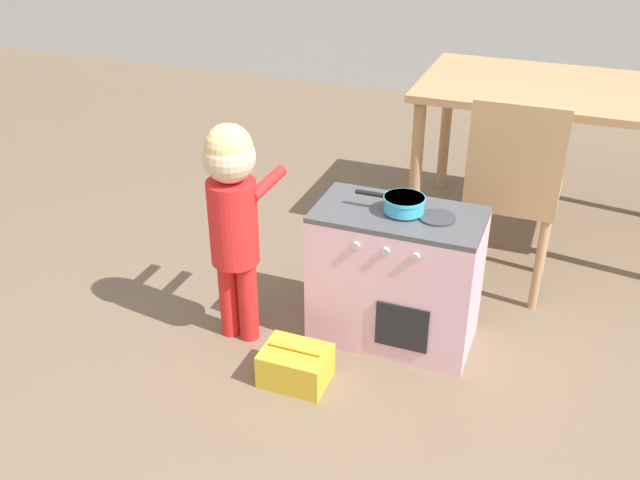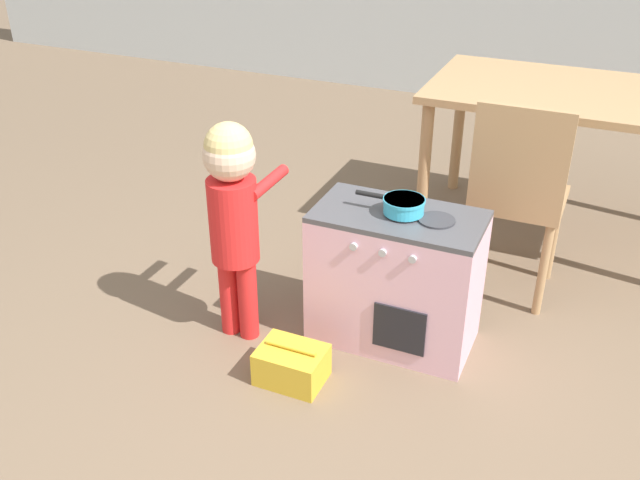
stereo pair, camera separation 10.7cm
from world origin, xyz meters
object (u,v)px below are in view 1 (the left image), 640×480
Objects in this scene: child_figure at (233,204)px; toy_pot at (403,203)px; toy_basket at (296,365)px; play_kitchen at (396,276)px; dining_table at (552,105)px; dining_chair_near at (512,193)px.

toy_pot is at bearing 19.94° from child_figure.
toy_pot reaches higher than toy_basket.
play_kitchen is at bearing 20.28° from child_figure.
toy_pot is 1.21m from dining_table.
child_figure is 3.70× the size of toy_basket.
toy_basket is at bearing -124.02° from toy_pot.
dining_chair_near is (0.34, 0.48, 0.20)m from play_kitchen.
child_figure reaches higher than dining_table.
dining_chair_near reaches higher than toy_pot.
child_figure is 1.67m from dining_table.
child_figure reaches higher than toy_pot.
dining_chair_near is (-0.07, -0.66, -0.17)m from dining_table.
dining_table reaches higher than play_kitchen.
toy_pot is at bearing -124.44° from dining_chair_near.
play_kitchen reaches higher than toy_basket.
dining_chair_near is at bearing 54.63° from play_kitchen.
toy_basket is (0.31, -0.18, -0.51)m from child_figure.
play_kitchen is at bearing -177.68° from toy_pot.
dining_table is (0.40, 1.14, 0.06)m from toy_pot.
dining_chair_near is at bearing 55.56° from toy_pot.
dining_table is at bearing 54.07° from child_figure.
toy_basket is 1.13m from dining_chair_near.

